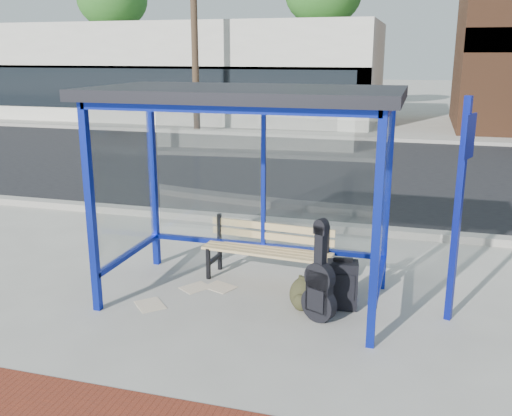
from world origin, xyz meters
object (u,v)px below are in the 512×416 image
(suitcase, at_px, (342,285))
(backpack, at_px, (303,295))
(guitar_bag, at_px, (319,287))
(bench, at_px, (268,248))

(suitcase, height_order, backpack, suitcase)
(guitar_bag, xyz_separation_m, suitcase, (0.19, 0.39, -0.11))
(guitar_bag, bearing_deg, backpack, 160.46)
(bench, height_order, guitar_bag, guitar_bag)
(suitcase, relative_size, backpack, 1.55)
(suitcase, bearing_deg, backpack, -163.79)
(bench, height_order, suitcase, bench)
(guitar_bag, distance_m, backpack, 0.36)
(bench, relative_size, guitar_bag, 1.54)
(bench, distance_m, suitcase, 1.16)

